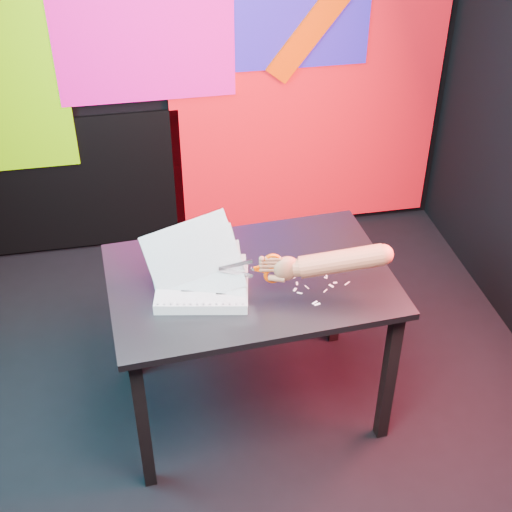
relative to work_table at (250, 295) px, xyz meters
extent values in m
cube|color=black|center=(-0.05, -0.03, -0.66)|extent=(3.00, 3.00, 0.01)
cube|color=black|center=(-0.05, 1.47, 0.69)|extent=(3.00, 0.01, 2.70)
cube|color=black|center=(-0.05, -1.53, 0.69)|extent=(3.00, 0.01, 2.70)
cube|color=red|center=(0.60, 1.44, 0.19)|extent=(1.60, 0.02, 1.60)
cube|color=#F30999|center=(-0.30, 1.42, 0.69)|extent=(0.95, 0.02, 0.80)
cube|color=black|center=(-0.80, 1.44, -0.21)|extent=(1.30, 0.02, 0.85)
cube|color=black|center=(-0.50, -0.36, -0.30)|extent=(0.05, 0.05, 0.72)
cube|color=black|center=(-0.54, 0.30, -0.30)|extent=(0.05, 0.05, 0.72)
cube|color=black|center=(0.54, -0.30, -0.30)|extent=(0.05, 0.05, 0.72)
cube|color=black|center=(0.50, 0.36, -0.30)|extent=(0.05, 0.05, 0.72)
cube|color=black|center=(0.00, 0.00, 0.08)|extent=(1.21, 0.85, 0.03)
cube|color=silver|center=(-0.21, -0.07, 0.12)|extent=(0.41, 0.33, 0.04)
cube|color=white|center=(-0.21, -0.07, 0.14)|extent=(0.40, 0.33, 0.00)
cube|color=white|center=(-0.21, -0.07, 0.14)|extent=(0.39, 0.31, 0.11)
cube|color=white|center=(-0.22, -0.05, 0.17)|extent=(0.36, 0.28, 0.19)
cube|color=white|center=(-0.23, -0.04, 0.21)|extent=(0.38, 0.21, 0.27)
cube|color=white|center=(-0.24, -0.02, 0.26)|extent=(0.40, 0.15, 0.32)
cylinder|color=#232328|center=(-0.39, -0.16, 0.14)|extent=(0.01, 0.01, 0.00)
cylinder|color=#232328|center=(-0.37, -0.16, 0.14)|extent=(0.01, 0.01, 0.00)
cylinder|color=#232328|center=(-0.34, -0.17, 0.14)|extent=(0.01, 0.01, 0.00)
cylinder|color=#232328|center=(-0.32, -0.17, 0.14)|extent=(0.01, 0.01, 0.00)
cylinder|color=#232328|center=(-0.29, -0.18, 0.14)|extent=(0.01, 0.01, 0.00)
cylinder|color=#232328|center=(-0.27, -0.18, 0.14)|extent=(0.01, 0.01, 0.00)
cylinder|color=#232328|center=(-0.24, -0.19, 0.14)|extent=(0.01, 0.01, 0.00)
cylinder|color=#232328|center=(-0.22, -0.19, 0.14)|extent=(0.01, 0.01, 0.00)
cylinder|color=#232328|center=(-0.19, -0.20, 0.14)|extent=(0.01, 0.01, 0.00)
cylinder|color=#232328|center=(-0.17, -0.20, 0.14)|extent=(0.01, 0.01, 0.00)
cylinder|color=#232328|center=(-0.14, -0.20, 0.14)|extent=(0.01, 0.01, 0.00)
cylinder|color=#232328|center=(-0.12, -0.21, 0.14)|extent=(0.01, 0.01, 0.00)
cylinder|color=#232328|center=(-0.09, -0.21, 0.14)|extent=(0.01, 0.01, 0.00)
cylinder|color=#232328|center=(-0.07, -0.22, 0.14)|extent=(0.01, 0.01, 0.00)
cylinder|color=#232328|center=(-0.35, 0.08, 0.14)|extent=(0.01, 0.01, 0.00)
cylinder|color=#232328|center=(-0.32, 0.08, 0.14)|extent=(0.01, 0.01, 0.00)
cylinder|color=#232328|center=(-0.30, 0.07, 0.14)|extent=(0.01, 0.01, 0.00)
cylinder|color=#232328|center=(-0.27, 0.07, 0.14)|extent=(0.01, 0.01, 0.00)
cylinder|color=#232328|center=(-0.25, 0.06, 0.14)|extent=(0.01, 0.01, 0.00)
cylinder|color=#232328|center=(-0.22, 0.06, 0.14)|extent=(0.01, 0.01, 0.00)
cylinder|color=#232328|center=(-0.20, 0.05, 0.14)|extent=(0.01, 0.01, 0.00)
cylinder|color=#232328|center=(-0.17, 0.05, 0.14)|extent=(0.01, 0.01, 0.00)
cylinder|color=#232328|center=(-0.15, 0.04, 0.14)|extent=(0.01, 0.01, 0.00)
cylinder|color=#232328|center=(-0.12, 0.04, 0.14)|extent=(0.01, 0.01, 0.00)
cylinder|color=#232328|center=(-0.10, 0.04, 0.14)|extent=(0.01, 0.01, 0.00)
cylinder|color=#232328|center=(-0.07, 0.03, 0.14)|extent=(0.01, 0.01, 0.00)
cylinder|color=#232328|center=(-0.05, 0.03, 0.14)|extent=(0.01, 0.01, 0.00)
cylinder|color=#232328|center=(-0.03, 0.02, 0.14)|extent=(0.01, 0.01, 0.00)
cube|color=black|center=(-0.28, -0.01, 0.14)|extent=(0.07, 0.02, 0.00)
cube|color=black|center=(-0.18, -0.04, 0.14)|extent=(0.05, 0.02, 0.00)
cube|color=black|center=(-0.25, -0.10, 0.14)|extent=(0.09, 0.03, 0.00)
cube|color=black|center=(-0.14, -0.14, 0.14)|extent=(0.04, 0.02, 0.00)
cube|color=#ADADAF|center=(-0.08, -0.10, 0.24)|extent=(0.14, 0.03, 0.06)
cube|color=#ADADAF|center=(-0.08, -0.10, 0.21)|extent=(0.14, 0.03, 0.06)
cylinder|color=#ADADAF|center=(-0.01, -0.12, 0.22)|extent=(0.02, 0.01, 0.01)
cube|color=#DB3C00|center=(0.01, -0.12, 0.22)|extent=(0.05, 0.02, 0.02)
cube|color=#DB3C00|center=(0.01, -0.12, 0.23)|extent=(0.05, 0.02, 0.02)
torus|color=#DB3C00|center=(0.07, -0.13, 0.26)|extent=(0.07, 0.03, 0.07)
torus|color=#DB3C00|center=(0.07, -0.13, 0.19)|extent=(0.07, 0.03, 0.07)
ellipsoid|color=#955230|center=(0.12, -0.14, 0.22)|extent=(0.10, 0.06, 0.11)
cylinder|color=#955230|center=(0.07, -0.13, 0.22)|extent=(0.08, 0.03, 0.02)
cylinder|color=#955230|center=(0.07, -0.13, 0.24)|extent=(0.08, 0.03, 0.02)
cylinder|color=#955230|center=(0.07, -0.13, 0.26)|extent=(0.07, 0.03, 0.02)
cylinder|color=#955230|center=(0.07, -0.13, 0.27)|extent=(0.06, 0.03, 0.02)
cylinder|color=#955230|center=(0.08, -0.15, 0.19)|extent=(0.07, 0.05, 0.03)
cylinder|color=#955230|center=(0.17, -0.15, 0.23)|extent=(0.07, 0.08, 0.07)
cylinder|color=#955230|center=(0.33, -0.18, 0.26)|extent=(0.35, 0.15, 0.15)
sphere|color=#955230|center=(0.48, -0.21, 0.29)|extent=(0.08, 0.08, 0.08)
cube|color=white|center=(0.21, -0.11, 0.09)|extent=(0.01, 0.02, 0.00)
cube|color=white|center=(0.23, -0.22, 0.09)|extent=(0.03, 0.02, 0.00)
cube|color=white|center=(0.38, -0.12, 0.09)|extent=(0.03, 0.02, 0.00)
cube|color=white|center=(0.31, -0.12, 0.09)|extent=(0.02, 0.02, 0.00)
cube|color=white|center=(0.28, -0.15, 0.09)|extent=(0.02, 0.02, 0.00)
cube|color=white|center=(0.31, -0.05, 0.09)|extent=(0.01, 0.02, 0.00)
cube|color=white|center=(0.22, -0.21, 0.09)|extent=(0.03, 0.02, 0.00)
cube|color=white|center=(0.31, -0.06, 0.09)|extent=(0.02, 0.01, 0.00)
cube|color=white|center=(0.31, -0.03, 0.09)|extent=(0.03, 0.01, 0.00)
cube|color=white|center=(0.18, -0.14, 0.09)|extent=(0.02, 0.02, 0.00)
cube|color=white|center=(0.16, -0.12, 0.09)|extent=(0.02, 0.02, 0.00)
cube|color=white|center=(0.34, -0.10, 0.09)|extent=(0.02, 0.01, 0.00)
cube|color=white|center=(0.17, -0.04, 0.09)|extent=(0.02, 0.01, 0.00)
cube|color=white|center=(0.18, -0.08, 0.09)|extent=(0.01, 0.02, 0.00)
camera|label=1|loc=(-0.42, -2.30, 1.90)|focal=50.00mm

